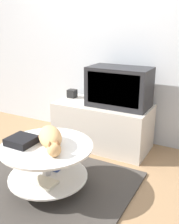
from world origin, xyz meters
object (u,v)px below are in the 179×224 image
(tv, at_px, (119,87))
(speaker, at_px, (72,94))
(dvd_box, at_px, (22,141))
(cat, at_px, (51,138))

(tv, height_order, speaker, tv)
(speaker, bearing_deg, dvd_box, -78.51)
(cat, bearing_deg, dvd_box, -113.83)
(dvd_box, relative_size, cat, 0.50)
(cat, bearing_deg, speaker, 158.91)
(dvd_box, distance_m, cat, 0.25)
(tv, height_order, cat, tv)
(speaker, bearing_deg, tv, -5.42)
(speaker, height_order, dvd_box, speaker)
(tv, distance_m, speaker, 0.66)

